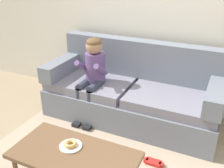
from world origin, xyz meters
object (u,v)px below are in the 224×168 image
object	(u,v)px
coffee_table	(74,157)
toy_controller	(153,163)
couch	(132,94)
donut	(71,144)
person_child	(92,72)

from	to	relation	value
coffee_table	toy_controller	world-z (taller)	coffee_table
coffee_table	toy_controller	bearing A→B (deg)	46.53
couch	donut	distance (m)	1.34
coffee_table	person_child	bearing A→B (deg)	111.33
coffee_table	person_child	world-z (taller)	person_child
coffee_table	donut	size ratio (longest dim) A/B	9.45
person_child	toy_controller	size ratio (longest dim) A/B	4.87
couch	toy_controller	distance (m)	1.03
toy_controller	couch	bearing A→B (deg)	118.06
couch	person_child	bearing A→B (deg)	-155.66
donut	toy_controller	size ratio (longest dim) A/B	0.53
person_child	toy_controller	world-z (taller)	person_child
couch	person_child	world-z (taller)	person_child
coffee_table	donut	bearing A→B (deg)	140.57
couch	coffee_table	bearing A→B (deg)	-90.53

